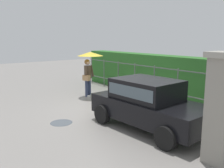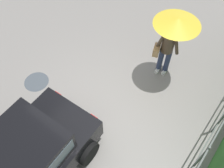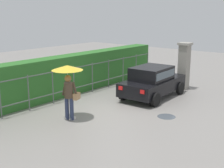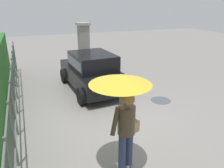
{
  "view_description": "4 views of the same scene",
  "coord_description": "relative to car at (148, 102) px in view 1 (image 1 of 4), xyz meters",
  "views": [
    {
      "loc": [
        7.38,
        -5.34,
        2.7
      ],
      "look_at": [
        0.17,
        0.22,
        0.99
      ],
      "focal_mm": 39.78,
      "sensor_mm": 36.0,
      "label": 1
    },
    {
      "loc": [
        2.35,
        2.34,
        5.76
      ],
      "look_at": [
        -0.27,
        0.33,
        1.17
      ],
      "focal_mm": 39.19,
      "sensor_mm": 36.0,
      "label": 2
    },
    {
      "loc": [
        -9.65,
        -7.48,
        4.01
      ],
      "look_at": [
        -0.02,
        0.44,
        1.0
      ],
      "focal_mm": 48.92,
      "sensor_mm": 36.0,
      "label": 3
    },
    {
      "loc": [
        -5.54,
        2.34,
        3.24
      ],
      "look_at": [
        -0.01,
        0.05,
        1.03
      ],
      "focal_mm": 34.97,
      "sensor_mm": 36.0,
      "label": 4
    }
  ],
  "objects": [
    {
      "name": "puddle_near",
      "position": [
        -1.98,
        -1.91,
        -0.8
      ],
      "size": [
        0.71,
        0.71,
        0.0
      ],
      "primitive_type": "cylinder",
      "color": "#4C545B",
      "rests_on": "ground"
    },
    {
      "name": "hedge_row",
      "position": [
        -1.75,
        3.57,
        0.15
      ],
      "size": [
        12.39,
        0.9,
        1.9
      ],
      "primitive_type": "cube",
      "color": "#2D6B28",
      "rests_on": "ground"
    },
    {
      "name": "car",
      "position": [
        0.0,
        0.0,
        0.0
      ],
      "size": [
        3.8,
        2.0,
        1.48
      ],
      "rotation": [
        0.0,
        0.0,
        0.05
      ],
      "color": "black",
      "rests_on": "ground"
    },
    {
      "name": "ground_plane",
      "position": [
        -2.34,
        0.07,
        -0.8
      ],
      "size": [
        40.0,
        40.0,
        0.0
      ],
      "primitive_type": "plane",
      "color": "gray"
    },
    {
      "name": "gate_pillar",
      "position": [
        2.44,
        -0.38,
        0.44
      ],
      "size": [
        0.6,
        0.6,
        2.42
      ],
      "color": "gray",
      "rests_on": "ground"
    },
    {
      "name": "fence_section",
      "position": [
        -1.75,
        2.81,
        0.02
      ],
      "size": [
        11.44,
        0.05,
        1.5
      ],
      "color": "#59605B",
      "rests_on": "ground"
    },
    {
      "name": "pedestrian",
      "position": [
        -4.55,
        0.81,
        0.78
      ],
      "size": [
        1.16,
        1.16,
        2.06
      ],
      "rotation": [
        0.0,
        0.0,
        0.34
      ],
      "color": "#2D3856",
      "rests_on": "ground"
    }
  ]
}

